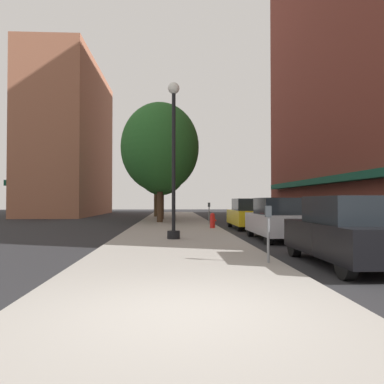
# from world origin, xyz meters

# --- Properties ---
(ground_plane) EXTENTS (90.00, 90.00, 0.00)m
(ground_plane) POSITION_xyz_m (4.00, 18.00, 0.00)
(ground_plane) COLOR #232326
(sidewalk_slab) EXTENTS (4.80, 50.00, 0.12)m
(sidewalk_slab) POSITION_xyz_m (0.00, 19.00, 0.06)
(sidewalk_slab) COLOR gray
(sidewalk_slab) RESTS_ON ground
(building_right_brick) EXTENTS (6.80, 40.00, 29.47)m
(building_right_brick) POSITION_xyz_m (14.99, 22.00, 14.71)
(building_right_brick) COLOR brown
(building_right_brick) RESTS_ON ground
(building_far_background) EXTENTS (6.80, 18.00, 15.82)m
(building_far_background) POSITION_xyz_m (-11.01, 37.00, 7.89)
(building_far_background) COLOR #9E6047
(building_far_background) RESTS_ON ground
(lamppost) EXTENTS (0.48, 0.48, 5.90)m
(lamppost) POSITION_xyz_m (-0.11, 9.52, 3.20)
(lamppost) COLOR black
(lamppost) RESTS_ON sidewalk_slab
(fire_hydrant) EXTENTS (0.33, 0.26, 0.79)m
(fire_hydrant) POSITION_xyz_m (1.94, 15.11, 0.52)
(fire_hydrant) COLOR red
(fire_hydrant) RESTS_ON sidewalk_slab
(parking_meter_near) EXTENTS (0.14, 0.09, 1.31)m
(parking_meter_near) POSITION_xyz_m (2.05, 3.84, 0.95)
(parking_meter_near) COLOR slate
(parking_meter_near) RESTS_ON sidewalk_slab
(parking_meter_far) EXTENTS (0.14, 0.09, 1.31)m
(parking_meter_far) POSITION_xyz_m (2.05, 18.15, 0.95)
(parking_meter_far) COLOR slate
(parking_meter_far) RESTS_ON sidewalk_slab
(tree_near) EXTENTS (4.79, 4.79, 8.07)m
(tree_near) POSITION_xyz_m (-1.60, 29.85, 5.42)
(tree_near) COLOR #4C3823
(tree_near) RESTS_ON sidewalk_slab
(tree_mid) EXTENTS (4.09, 4.09, 6.55)m
(tree_mid) POSITION_xyz_m (-1.01, 25.30, 4.30)
(tree_mid) COLOR #4C3823
(tree_mid) RESTS_ON sidewalk_slab
(tree_far) EXTENTS (5.19, 5.19, 7.97)m
(tree_far) POSITION_xyz_m (-0.98, 20.79, 5.10)
(tree_far) COLOR #422D1E
(tree_far) RESTS_ON sidewalk_slab
(car_black) EXTENTS (1.80, 4.30, 1.66)m
(car_black) POSITION_xyz_m (4.00, 3.96, 0.81)
(car_black) COLOR black
(car_black) RESTS_ON ground
(car_silver) EXTENTS (1.80, 4.30, 1.66)m
(car_silver) POSITION_xyz_m (4.00, 10.01, 0.81)
(car_silver) COLOR black
(car_silver) RESTS_ON ground
(car_yellow) EXTENTS (1.80, 4.30, 1.66)m
(car_yellow) POSITION_xyz_m (4.00, 15.90, 0.81)
(car_yellow) COLOR black
(car_yellow) RESTS_ON ground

